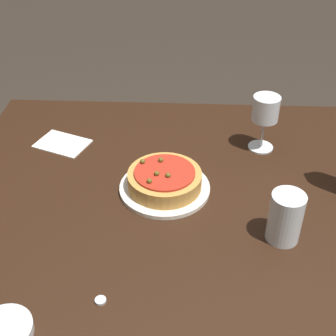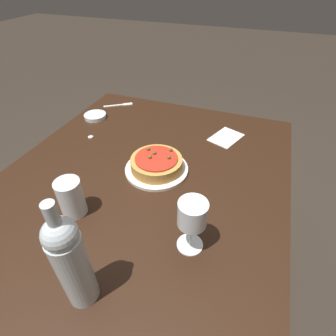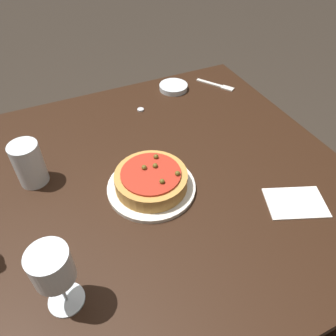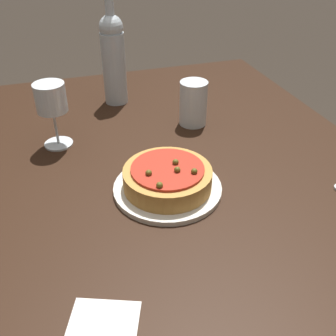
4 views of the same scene
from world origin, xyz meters
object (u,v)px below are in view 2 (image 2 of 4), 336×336
at_px(wine_glass, 192,216).
at_px(side_bowl, 95,116).
at_px(dining_table, 140,199).
at_px(pizza, 156,163).
at_px(bottle_cap, 91,137).
at_px(water_cup, 71,198).
at_px(wine_bottle, 71,261).
at_px(fork, 120,105).
at_px(dinner_plate, 157,169).

xyz_separation_m(wine_glass, side_bowl, (0.57, 0.68, -0.12)).
xyz_separation_m(dining_table, side_bowl, (0.38, 0.43, 0.10)).
bearing_deg(pizza, dining_table, 158.77).
bearing_deg(bottle_cap, water_cup, -152.86).
relative_size(pizza, wine_bottle, 0.62).
relative_size(pizza, side_bowl, 1.78).
bearing_deg(water_cup, wine_glass, -89.00).
relative_size(wine_bottle, side_bowl, 2.89).
bearing_deg(side_bowl, fork, -16.14).
relative_size(dining_table, dinner_plate, 5.50).
bearing_deg(wine_glass, dining_table, 53.14).
distance_m(dining_table, side_bowl, 0.58).
bearing_deg(dining_table, water_cup, 146.04).
distance_m(dining_table, water_cup, 0.28).
bearing_deg(water_cup, bottle_cap, 27.14).
relative_size(water_cup, fork, 0.90).
height_order(dining_table, water_cup, water_cup).
relative_size(dinner_plate, pizza, 1.23).
height_order(wine_bottle, fork, wine_bottle).
relative_size(wine_bottle, fork, 2.25).
relative_size(dining_table, bottle_cap, 56.27).
xyz_separation_m(pizza, side_bowl, (0.29, 0.46, -0.03)).
bearing_deg(dining_table, side_bowl, 48.30).
distance_m(dinner_plate, water_cup, 0.34).
distance_m(water_cup, side_bowl, 0.65).
height_order(dining_table, bottle_cap, bottle_cap).
height_order(dining_table, side_bowl, side_bowl).
xyz_separation_m(wine_glass, bottle_cap, (0.40, 0.60, -0.13)).
xyz_separation_m(wine_bottle, fork, (0.97, 0.43, -0.14)).
bearing_deg(pizza, dinner_plate, -178.03).
xyz_separation_m(dinner_plate, fork, (0.46, 0.41, -0.00)).
xyz_separation_m(pizza, fork, (0.46, 0.41, -0.03)).
height_order(wine_bottle, side_bowl, wine_bottle).
height_order(dining_table, fork, fork).
distance_m(dinner_plate, pizza, 0.03).
distance_m(wine_bottle, fork, 1.07).
bearing_deg(water_cup, pizza, -30.25).
distance_m(dining_table, fork, 0.67).
bearing_deg(dinner_plate, side_bowl, 58.09).
bearing_deg(fork, wine_bottle, -100.59).
xyz_separation_m(pizza, wine_bottle, (-0.51, -0.01, 0.11)).
relative_size(pizza, water_cup, 1.54).
xyz_separation_m(dinner_plate, wine_glass, (-0.28, -0.22, 0.12)).
height_order(pizza, side_bowl, pizza).
distance_m(pizza, fork, 0.62).
height_order(dinner_plate, pizza, pizza).
xyz_separation_m(wine_bottle, bottle_cap, (0.62, 0.39, -0.14)).
bearing_deg(fork, dinner_plate, -82.55).
distance_m(water_cup, bottle_cap, 0.46).
bearing_deg(bottle_cap, dinner_plate, -106.82).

